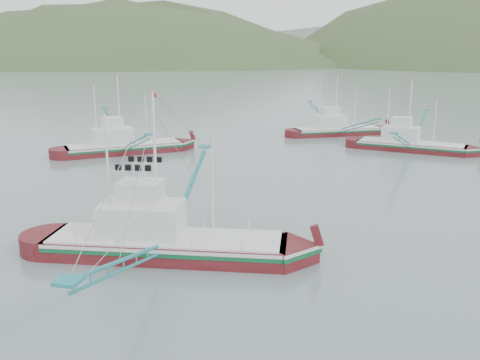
% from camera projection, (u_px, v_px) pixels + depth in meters
% --- Properties ---
extents(ground, '(1200.00, 1200.00, 0.00)m').
position_uv_depth(ground, '(221.00, 245.00, 37.15)').
color(ground, slate).
rests_on(ground, ground).
extents(main_boat, '(16.09, 28.42, 11.54)m').
position_uv_depth(main_boat, '(162.00, 231.00, 34.82)').
color(main_boat, '#520D11').
rests_on(main_boat, ground).
extents(bg_boat_far, '(15.08, 23.26, 10.05)m').
position_uv_depth(bg_boat_far, '(338.00, 122.00, 82.91)').
color(bg_boat_far, '#520D11').
rests_on(bg_boat_far, ground).
extents(bg_boat_right, '(14.30, 24.63, 10.13)m').
position_uv_depth(bg_boat_right, '(410.00, 137.00, 70.33)').
color(bg_boat_right, '#520D11').
rests_on(bg_boat_right, ground).
extents(bg_boat_left, '(20.04, 23.81, 10.85)m').
position_uv_depth(bg_boat_left, '(124.00, 135.00, 68.65)').
color(bg_boat_left, '#520D11').
rests_on(bg_boat_left, ground).
extents(headland_left, '(448.00, 308.00, 210.00)m').
position_uv_depth(headland_left, '(117.00, 64.00, 416.63)').
color(headland_left, '#3C4F28').
rests_on(headland_left, ground).
extents(ridge_distant, '(960.00, 400.00, 240.00)m').
position_uv_depth(ridge_distant, '(386.00, 60.00, 560.19)').
color(ridge_distant, slate).
rests_on(ridge_distant, ground).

